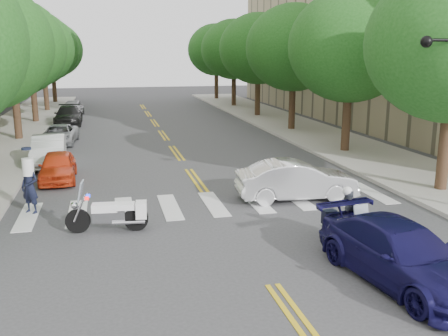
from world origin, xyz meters
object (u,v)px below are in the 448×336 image
object	(u,v)px
officer_standing	(30,187)
convertible	(296,180)
motorcycle_parked	(114,214)
sedan_blue	(401,254)
motorcycle_police	(345,218)

from	to	relation	value
officer_standing	convertible	size ratio (longest dim) A/B	0.41
motorcycle_parked	sedan_blue	size ratio (longest dim) A/B	0.51
officer_standing	sedan_blue	world-z (taller)	officer_standing
motorcycle_parked	sedan_blue	bearing A→B (deg)	-122.11
convertible	sedan_blue	world-z (taller)	convertible
motorcycle_police	convertible	xyz separation A→B (m)	(0.26, 4.36, -0.02)
motorcycle_parked	officer_standing	world-z (taller)	officer_standing
motorcycle_parked	motorcycle_police	bearing A→B (deg)	-105.59
officer_standing	sedan_blue	xyz separation A→B (m)	(9.06, -7.39, -0.21)
convertible	sedan_blue	bearing A→B (deg)	-177.06
motorcycle_police	officer_standing	bearing A→B (deg)	-37.52
motorcycle_parked	sedan_blue	world-z (taller)	motorcycle_parked
motorcycle_parked	officer_standing	size ratio (longest dim) A/B	1.36
officer_standing	convertible	world-z (taller)	officer_standing
motorcycle_parked	officer_standing	xyz separation A→B (m)	(-2.67, 2.40, 0.35)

